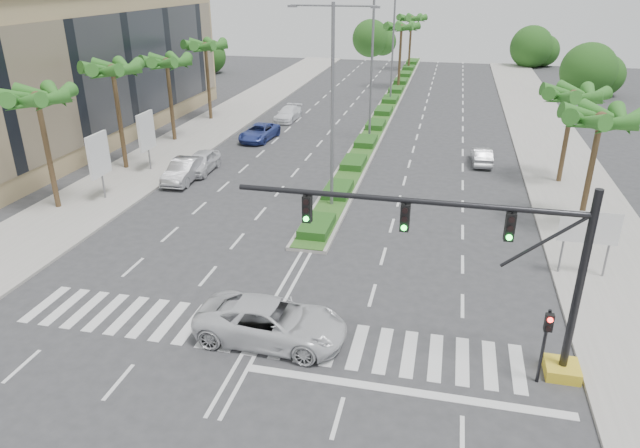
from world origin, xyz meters
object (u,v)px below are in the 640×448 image
at_px(car_parked_d, 288,114).
at_px(car_crossing, 271,322).
at_px(car_right, 482,156).
at_px(car_parked_c, 259,132).
at_px(car_parked_b, 184,170).
at_px(car_parked_a, 201,162).

height_order(car_parked_d, car_crossing, car_crossing).
bearing_deg(car_parked_d, car_right, -26.41).
xyz_separation_m(car_parked_c, car_crossing, (9.97, -28.22, 0.14)).
relative_size(car_parked_b, car_right, 1.20).
relative_size(car_parked_c, car_crossing, 0.83).
xyz_separation_m(car_parked_b, car_parked_d, (2.14, 19.01, -0.12)).
bearing_deg(car_parked_b, car_parked_a, 78.84).
bearing_deg(car_parked_a, car_crossing, -60.92).
distance_m(car_parked_b, car_right, 22.19).
distance_m(car_parked_c, car_right, 18.94).
height_order(car_parked_a, car_crossing, car_crossing).
xyz_separation_m(car_crossing, car_right, (8.76, 25.47, -0.18)).
bearing_deg(car_parked_c, car_parked_d, 91.74).
relative_size(car_parked_a, car_parked_d, 0.97).
bearing_deg(car_crossing, car_right, -16.85).
bearing_deg(car_crossing, car_parked_b, 36.90).
height_order(car_parked_b, car_right, car_parked_b).
distance_m(car_parked_d, car_right, 21.00).
xyz_separation_m(car_parked_c, car_right, (18.74, -2.75, -0.04)).
height_order(car_parked_c, car_crossing, car_crossing).
bearing_deg(car_parked_d, car_parked_a, -93.03).
height_order(car_parked_a, car_right, car_parked_a).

